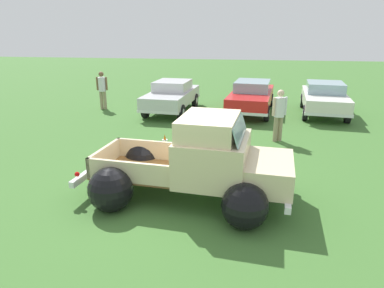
# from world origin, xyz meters

# --- Properties ---
(ground_plane) EXTENTS (80.00, 80.00, 0.00)m
(ground_plane) POSITION_xyz_m (0.00, 0.00, 0.00)
(ground_plane) COLOR #3D6B2D
(vintage_pickup_truck) EXTENTS (4.76, 3.06, 1.96)m
(vintage_pickup_truck) POSITION_xyz_m (0.39, -0.03, 0.76)
(vintage_pickup_truck) COLOR black
(vintage_pickup_truck) RESTS_ON ground
(show_car_0) EXTENTS (2.05, 4.34, 1.43)m
(show_car_0) POSITION_xyz_m (-2.16, 8.34, 0.78)
(show_car_0) COLOR black
(show_car_0) RESTS_ON ground
(show_car_1) EXTENTS (2.30, 4.85, 1.43)m
(show_car_1) POSITION_xyz_m (1.49, 8.89, 0.78)
(show_car_1) COLOR black
(show_car_1) RESTS_ON ground
(show_car_2) EXTENTS (2.26, 4.42, 1.43)m
(show_car_2) POSITION_xyz_m (4.71, 8.99, 0.78)
(show_car_2) COLOR black
(show_car_2) RESTS_ON ground
(spectator_0) EXTENTS (0.52, 0.45, 1.77)m
(spectator_0) POSITION_xyz_m (2.38, 4.56, 1.02)
(spectator_0) COLOR gray
(spectator_0) RESTS_ON ground
(spectator_1) EXTENTS (0.54, 0.39, 1.80)m
(spectator_1) POSITION_xyz_m (-5.57, 8.34, 1.03)
(spectator_1) COLOR gray
(spectator_1) RESTS_ON ground
(lane_cone_0) EXTENTS (0.36, 0.36, 0.63)m
(lane_cone_0) POSITION_xyz_m (-1.11, 2.68, 0.31)
(lane_cone_0) COLOR black
(lane_cone_0) RESTS_ON ground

